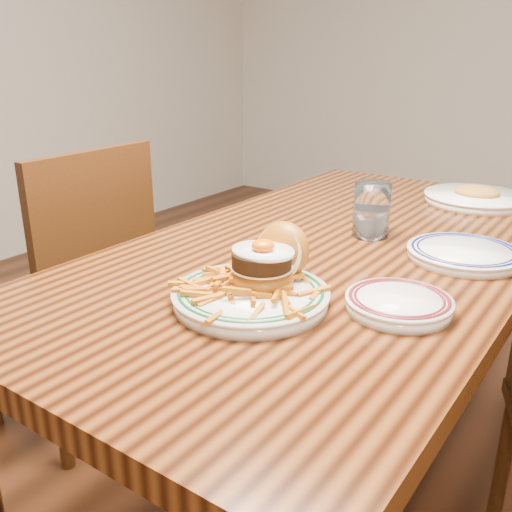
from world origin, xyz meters
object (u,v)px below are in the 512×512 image
Objects in this scene: chair_left at (76,286)px; main_plate at (256,282)px; side_plate at (399,303)px; table at (335,279)px.

chair_left is 0.91m from main_plate.
side_plate is at bearing 25.74° from main_plate.
side_plate is (0.26, -0.26, 0.10)m from table.
side_plate is at bearing -6.66° from chair_left.
table is at bearing 9.78° from chair_left.
table is 5.46× the size of main_plate.
chair_left reaches higher than main_plate.
table is 1.73× the size of chair_left.
main_plate is 0.26m from side_plate.
main_plate is at bearing -15.56° from chair_left.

